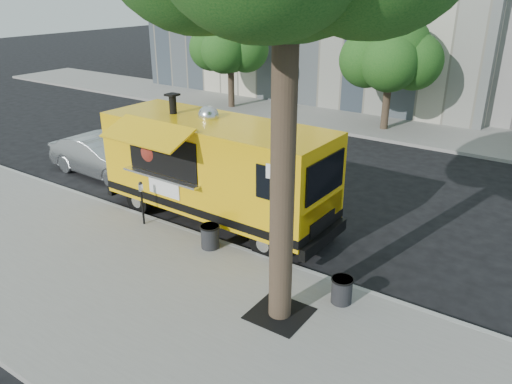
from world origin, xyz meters
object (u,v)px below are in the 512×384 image
far_tree_a (230,41)px  food_truck (215,168)px  sedan (102,156)px  trash_bin_left (210,236)px  far_tree_b (391,51)px  trash_bin_right (342,289)px  sign_post (271,210)px  parking_meter (142,198)px

far_tree_a → food_truck: bearing=-54.9°
sedan → trash_bin_left: size_ratio=7.05×
far_tree_a → far_tree_b: (9.00, 0.40, 0.06)m
far_tree_b → trash_bin_right: size_ratio=9.15×
sign_post → parking_meter: 4.64m
trash_bin_left → trash_bin_right: 4.00m
far_tree_a → parking_meter: bearing=-62.9°
far_tree_a → sign_post: (11.55, -13.85, -1.93)m
far_tree_b → parking_meter: 14.48m
far_tree_a → parking_meter: (7.00, -13.65, -2.79)m
food_truck → far_tree_a: bearing=126.4°
far_tree_a → parking_meter: 15.59m
far_tree_b → sign_post: 14.61m
far_tree_a → far_tree_b: size_ratio=0.97×
sign_post → sedan: 9.51m
sedan → food_truck: bearing=-95.2°
food_truck → trash_bin_left: (1.07, -1.62, -1.24)m
sedan → far_tree_b: bearing=-27.7°
far_tree_a → trash_bin_right: size_ratio=8.90×
trash_bin_left → far_tree_a: bearing=124.9°
far_tree_a → food_truck: 14.85m
far_tree_a → sedan: size_ratio=1.19×
sign_post → parking_meter: sign_post is taller
food_truck → sedan: food_truck is taller
food_truck → trash_bin_left: 2.30m
trash_bin_right → food_truck: bearing=159.1°
far_tree_b → trash_bin_right: (4.50, -14.36, -3.36)m
sedan → trash_bin_left: sedan is taller
parking_meter → food_truck: (1.45, 1.62, 0.75)m
far_tree_a → trash_bin_right: 19.70m
far_tree_a → far_tree_b: 9.01m
parking_meter → food_truck: 2.30m
sign_post → trash_bin_left: size_ratio=4.71×
sign_post → trash_bin_right: sign_post is taller
sedan → sign_post: bearing=-104.0°
parking_meter → sign_post: bearing=-2.5°
far_tree_a → sign_post: size_ratio=1.79×
trash_bin_left → trash_bin_right: trash_bin_left is taller
far_tree_a → sign_post: far_tree_a is taller
far_tree_b → sedan: (-6.55, -11.73, -3.09)m
trash_bin_left → sign_post: bearing=-5.6°
sedan → trash_bin_right: sedan is taller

